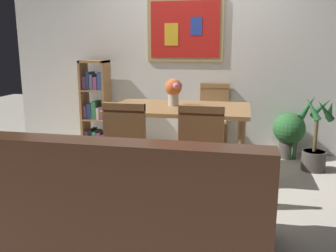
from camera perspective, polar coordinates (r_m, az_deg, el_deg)
The scene contains 12 objects.
ground_plane at distance 3.86m, azimuth 1.46°, elevation -8.73°, with size 12.00×12.00×0.00m, color beige.
wall_back_with_painting at distance 4.96m, azimuth 4.46°, elevation 11.37°, with size 5.20×0.14×2.60m.
dining_table at distance 4.04m, azimuth 1.84°, elevation 1.77°, with size 1.51×0.95×0.74m.
dining_chair_near_left at distance 3.34m, azimuth -6.21°, elevation -2.51°, with size 0.40×0.41×0.91m.
dining_chair_far_right at distance 4.82m, azimuth 7.09°, elevation 2.09°, with size 0.40×0.41×0.91m.
dining_chair_near_right at distance 3.20m, azimuth 5.31°, elevation -3.16°, with size 0.40×0.41×0.91m.
leather_couch at distance 2.58m, azimuth -5.20°, elevation -12.40°, with size 1.80×0.84×0.84m.
bookshelf at distance 5.14m, azimuth -11.17°, elevation 2.83°, with size 0.36×0.28×1.20m.
potted_ivy at distance 4.83m, azimuth 18.31°, elevation -0.85°, with size 0.39×0.39×0.58m.
potted_palm at distance 4.45m, azimuth 21.97°, elevation -2.33°, with size 0.40×0.41×0.86m.
flower_vase at distance 4.07m, azimuth 0.88°, elevation 5.70°, with size 0.19×0.20×0.30m.
tv_remote at distance 3.80m, azimuth 4.55°, elevation 2.62°, with size 0.16×0.07×0.02m.
Camera 1 is at (0.65, -3.54, 1.39)m, focal length 39.16 mm.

